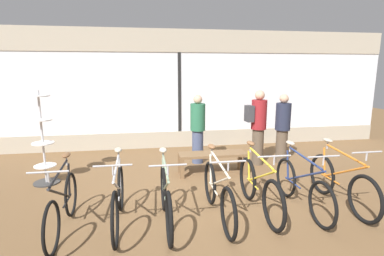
{
  "coord_description": "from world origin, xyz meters",
  "views": [
    {
      "loc": [
        -1.0,
        -4.44,
        2.16
      ],
      "look_at": [
        0.0,
        1.6,
        0.95
      ],
      "focal_mm": 28.0,
      "sensor_mm": 36.0,
      "label": 1
    }
  ],
  "objects_px": {
    "bicycle_left": "(118,199)",
    "bicycle_center_left": "(166,199)",
    "bicycle_far_left": "(62,205)",
    "customer_mid_floor": "(198,128)",
    "bicycle_center_right": "(259,188)",
    "bicycle_center": "(218,193)",
    "accessory_rack": "(43,146)",
    "bicycle_far_right": "(341,183)",
    "customer_near_rack": "(258,125)",
    "display_bench": "(212,157)",
    "customer_by_window": "(282,128)",
    "bicycle_right": "(302,187)"
  },
  "relations": [
    {
      "from": "bicycle_left",
      "to": "bicycle_center_left",
      "type": "bearing_deg",
      "value": -7.93
    },
    {
      "from": "bicycle_far_left",
      "to": "customer_mid_floor",
      "type": "relative_size",
      "value": 1.03
    },
    {
      "from": "bicycle_center_left",
      "to": "bicycle_center_right",
      "type": "distance_m",
      "value": 1.43
    },
    {
      "from": "bicycle_center",
      "to": "bicycle_left",
      "type": "bearing_deg",
      "value": 179.08
    },
    {
      "from": "bicycle_far_left",
      "to": "bicycle_center",
      "type": "bearing_deg",
      "value": 0.54
    },
    {
      "from": "bicycle_left",
      "to": "accessory_rack",
      "type": "xyz_separation_m",
      "value": [
        -1.5,
        1.85,
        0.33
      ]
    },
    {
      "from": "accessory_rack",
      "to": "bicycle_left",
      "type": "bearing_deg",
      "value": -51.01
    },
    {
      "from": "bicycle_far_left",
      "to": "bicycle_center_left",
      "type": "relative_size",
      "value": 0.97
    },
    {
      "from": "bicycle_far_right",
      "to": "customer_near_rack",
      "type": "relative_size",
      "value": 1.03
    },
    {
      "from": "bicycle_far_left",
      "to": "accessory_rack",
      "type": "distance_m",
      "value": 2.07
    },
    {
      "from": "bicycle_far_left",
      "to": "display_bench",
      "type": "height_order",
      "value": "bicycle_far_left"
    },
    {
      "from": "bicycle_center_left",
      "to": "customer_by_window",
      "type": "bearing_deg",
      "value": 40.09
    },
    {
      "from": "display_bench",
      "to": "customer_by_window",
      "type": "distance_m",
      "value": 1.89
    },
    {
      "from": "bicycle_center_left",
      "to": "bicycle_center",
      "type": "height_order",
      "value": "bicycle_center_left"
    },
    {
      "from": "accessory_rack",
      "to": "bicycle_far_left",
      "type": "bearing_deg",
      "value": -67.75
    },
    {
      "from": "bicycle_center",
      "to": "bicycle_far_right",
      "type": "relative_size",
      "value": 1.01
    },
    {
      "from": "bicycle_center_left",
      "to": "customer_mid_floor",
      "type": "bearing_deg",
      "value": 70.75
    },
    {
      "from": "bicycle_right",
      "to": "display_bench",
      "type": "distance_m",
      "value": 2.07
    },
    {
      "from": "bicycle_far_left",
      "to": "bicycle_right",
      "type": "bearing_deg",
      "value": 1.22
    },
    {
      "from": "bicycle_center",
      "to": "accessory_rack",
      "type": "bearing_deg",
      "value": 147.29
    },
    {
      "from": "bicycle_left",
      "to": "accessory_rack",
      "type": "height_order",
      "value": "accessory_rack"
    },
    {
      "from": "bicycle_far_left",
      "to": "bicycle_left",
      "type": "relative_size",
      "value": 0.95
    },
    {
      "from": "bicycle_far_right",
      "to": "accessory_rack",
      "type": "bearing_deg",
      "value": 159.99
    },
    {
      "from": "bicycle_center_right",
      "to": "customer_near_rack",
      "type": "distance_m",
      "value": 2.47
    },
    {
      "from": "customer_near_rack",
      "to": "bicycle_far_left",
      "type": "bearing_deg",
      "value": -147.19
    },
    {
      "from": "bicycle_far_right",
      "to": "accessory_rack",
      "type": "height_order",
      "value": "accessory_rack"
    },
    {
      "from": "bicycle_center",
      "to": "bicycle_center_right",
      "type": "xyz_separation_m",
      "value": [
        0.66,
        0.08,
        0.0
      ]
    },
    {
      "from": "bicycle_left",
      "to": "bicycle_far_right",
      "type": "bearing_deg",
      "value": 0.83
    },
    {
      "from": "accessory_rack",
      "to": "customer_near_rack",
      "type": "relative_size",
      "value": 1.05
    },
    {
      "from": "bicycle_center_right",
      "to": "bicycle_center_left",
      "type": "bearing_deg",
      "value": -174.14
    },
    {
      "from": "bicycle_center",
      "to": "bicycle_right",
      "type": "relative_size",
      "value": 1.01
    },
    {
      "from": "bicycle_right",
      "to": "customer_mid_floor",
      "type": "height_order",
      "value": "customer_mid_floor"
    },
    {
      "from": "bicycle_center",
      "to": "customer_near_rack",
      "type": "relative_size",
      "value": 1.04
    },
    {
      "from": "bicycle_center",
      "to": "customer_by_window",
      "type": "xyz_separation_m",
      "value": [
        2.12,
        2.36,
        0.45
      ]
    },
    {
      "from": "bicycle_far_left",
      "to": "accessory_rack",
      "type": "xyz_separation_m",
      "value": [
        -0.77,
        1.89,
        0.35
      ]
    },
    {
      "from": "bicycle_left",
      "to": "bicycle_far_right",
      "type": "distance_m",
      "value": 3.44
    },
    {
      "from": "bicycle_center_left",
      "to": "customer_near_rack",
      "type": "height_order",
      "value": "customer_near_rack"
    },
    {
      "from": "customer_near_rack",
      "to": "display_bench",
      "type": "bearing_deg",
      "value": -158.08
    },
    {
      "from": "bicycle_left",
      "to": "bicycle_far_right",
      "type": "xyz_separation_m",
      "value": [
        3.44,
        0.05,
        -0.01
      ]
    },
    {
      "from": "bicycle_center_right",
      "to": "display_bench",
      "type": "height_order",
      "value": "bicycle_center_right"
    },
    {
      "from": "bicycle_right",
      "to": "customer_near_rack",
      "type": "bearing_deg",
      "value": 85.84
    },
    {
      "from": "bicycle_far_right",
      "to": "bicycle_right",
      "type": "bearing_deg",
      "value": -178.43
    },
    {
      "from": "bicycle_center_left",
      "to": "bicycle_far_right",
      "type": "height_order",
      "value": "bicycle_far_right"
    },
    {
      "from": "bicycle_left",
      "to": "customer_by_window",
      "type": "distance_m",
      "value": 4.26
    },
    {
      "from": "bicycle_right",
      "to": "customer_near_rack",
      "type": "height_order",
      "value": "customer_near_rack"
    },
    {
      "from": "bicycle_center",
      "to": "bicycle_right",
      "type": "height_order",
      "value": "bicycle_center"
    },
    {
      "from": "bicycle_far_left",
      "to": "customer_by_window",
      "type": "xyz_separation_m",
      "value": [
        4.26,
        2.38,
        0.46
      ]
    },
    {
      "from": "bicycle_right",
      "to": "customer_near_rack",
      "type": "xyz_separation_m",
      "value": [
        0.17,
        2.28,
        0.54
      ]
    },
    {
      "from": "display_bench",
      "to": "bicycle_right",
      "type": "bearing_deg",
      "value": -61.49
    },
    {
      "from": "customer_mid_floor",
      "to": "bicycle_far_right",
      "type": "bearing_deg",
      "value": -54.81
    }
  ]
}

